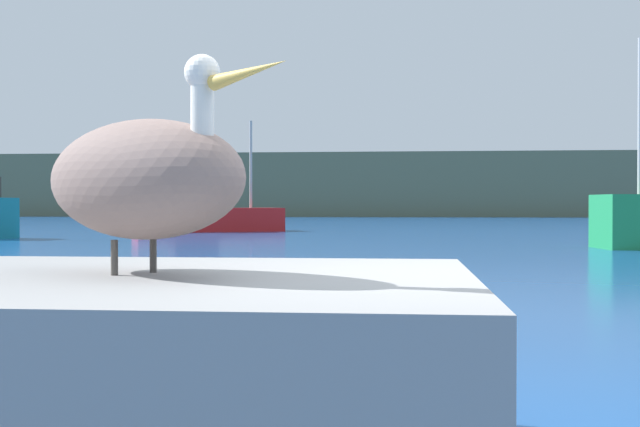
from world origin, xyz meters
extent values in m
cube|color=#5B664C|center=(0.00, 79.45, 3.01)|extent=(140.00, 16.73, 6.03)
cube|color=gray|center=(-1.42, -0.26, 0.44)|extent=(2.77, 2.23, 0.87)
ellipsoid|color=gray|center=(-1.42, -0.26, 1.27)|extent=(1.26, 1.16, 0.50)
cylinder|color=white|center=(-1.10, -0.52, 1.49)|extent=(0.09, 0.09, 0.28)
sphere|color=white|center=(-1.10, -0.52, 1.67)|extent=(0.14, 0.14, 0.14)
cone|color=gold|center=(-0.89, -0.69, 1.64)|extent=(0.35, 0.30, 0.09)
cylinder|color=#4C4742|center=(-1.41, -0.15, 0.94)|extent=(0.03, 0.03, 0.15)
cylinder|color=#4C4742|center=(-1.53, -0.30, 0.94)|extent=(0.03, 0.03, 0.15)
cylinder|color=#B2B2B2|center=(5.93, 18.46, 3.48)|extent=(0.12, 0.12, 4.11)
cylinder|color=#3F382D|center=(-13.72, 22.44, 1.74)|extent=(0.10, 0.10, 0.70)
cube|color=red|center=(-8.52, 30.54, 0.51)|extent=(6.51, 4.58, 1.01)
cube|color=#2D333D|center=(-9.12, 30.25, 1.63)|extent=(2.39, 2.33, 1.23)
cylinder|color=#B2B2B2|center=(-6.83, 31.36, 2.91)|extent=(0.12, 0.12, 3.80)
camera|label=1|loc=(-0.34, -3.56, 1.17)|focal=45.54mm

